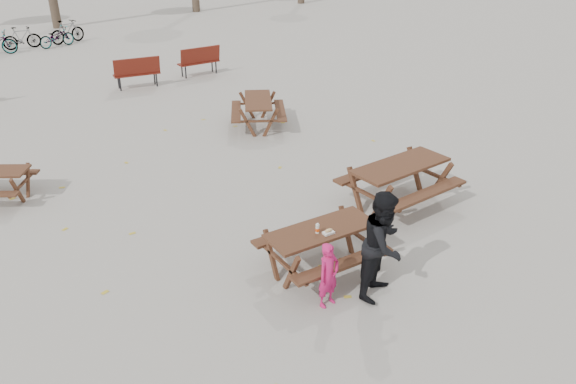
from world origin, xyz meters
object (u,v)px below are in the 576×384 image
main_picnic_table (321,239)px  soda_bottle (317,229)px  food_tray (329,233)px  picnic_table_east (399,185)px  child (329,275)px  adult (384,245)px  picnic_table_far (258,113)px

main_picnic_table → soda_bottle: (-0.13, -0.07, 0.26)m
food_tray → picnic_table_east: bearing=25.4°
main_picnic_table → food_tray: (0.00, -0.19, 0.21)m
soda_bottle → child: (-0.30, -0.73, -0.33)m
main_picnic_table → adult: (0.42, -0.99, 0.28)m
main_picnic_table → adult: adult is taller
child → picnic_table_east: bearing=20.6°
food_tray → soda_bottle: 0.18m
adult → picnic_table_far: (2.07, 7.49, -0.48)m
child → adult: (0.85, -0.19, 0.34)m
main_picnic_table → adult: size_ratio=1.04×
food_tray → picnic_table_far: (2.49, 6.69, -0.41)m
picnic_table_east → picnic_table_far: (-0.14, 5.44, -0.06)m
food_tray → picnic_table_far: size_ratio=0.10×
child → picnic_table_east: size_ratio=0.51×
food_tray → child: (-0.43, -0.62, -0.27)m
adult → soda_bottle: bearing=93.8°
soda_bottle → adult: (0.55, -0.92, 0.01)m
soda_bottle → adult: 1.07m
picnic_table_east → food_tray: bearing=-159.7°
adult → picnic_table_far: bearing=47.2°
child → picnic_table_east: child is taller
adult → picnic_table_east: adult is taller
child → adult: size_ratio=0.60×
soda_bottle → picnic_table_east: (2.76, 1.13, -0.41)m
main_picnic_table → picnic_table_east: 2.84m
food_tray → child: size_ratio=0.17×
main_picnic_table → picnic_table_east: bearing=21.9°
picnic_table_east → picnic_table_far: bearing=86.3°
child → picnic_table_far: 7.87m
picnic_table_far → food_tray: bearing=-172.7°
soda_bottle → picnic_table_far: (2.62, 6.57, -0.46)m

